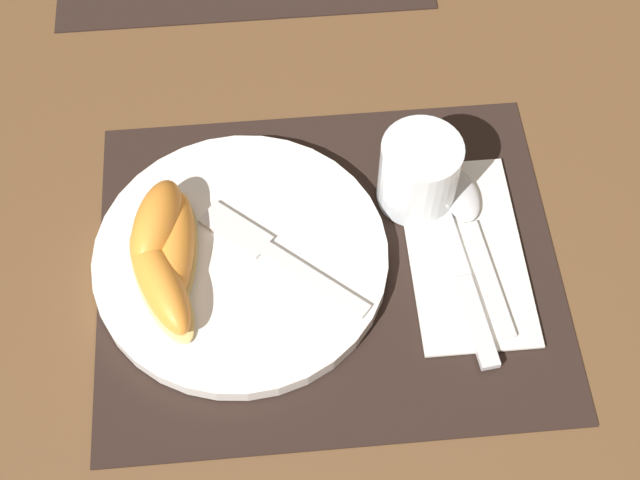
% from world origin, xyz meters
% --- Properties ---
extents(ground_plane, '(3.00, 3.00, 0.00)m').
position_xyz_m(ground_plane, '(0.00, 0.00, 0.00)').
color(ground_plane, brown).
extents(placemat, '(0.42, 0.35, 0.00)m').
position_xyz_m(placemat, '(0.00, 0.00, 0.00)').
color(placemat, black).
rests_on(placemat, ground_plane).
extents(plate, '(0.27, 0.27, 0.02)m').
position_xyz_m(plate, '(-0.08, 0.01, 0.01)').
color(plate, white).
rests_on(plate, placemat).
extents(juice_glass, '(0.07, 0.07, 0.08)m').
position_xyz_m(juice_glass, '(0.09, 0.07, 0.04)').
color(juice_glass, silver).
rests_on(juice_glass, placemat).
extents(napkin, '(0.11, 0.20, 0.00)m').
position_xyz_m(napkin, '(0.13, -0.00, 0.01)').
color(napkin, white).
rests_on(napkin, placemat).
extents(knife, '(0.04, 0.22, 0.01)m').
position_xyz_m(knife, '(0.12, -0.01, 0.01)').
color(knife, silver).
rests_on(knife, napkin).
extents(spoon, '(0.04, 0.18, 0.01)m').
position_xyz_m(spoon, '(0.13, 0.03, 0.01)').
color(spoon, silver).
rests_on(spoon, napkin).
extents(fork, '(0.15, 0.13, 0.00)m').
position_xyz_m(fork, '(-0.05, 0.01, 0.02)').
color(fork, silver).
rests_on(fork, plate).
extents(citrus_wedge_0, '(0.07, 0.10, 0.05)m').
position_xyz_m(citrus_wedge_0, '(-0.15, 0.03, 0.04)').
color(citrus_wedge_0, '#F4DB84').
rests_on(citrus_wedge_0, plate).
extents(citrus_wedge_1, '(0.05, 0.13, 0.03)m').
position_xyz_m(citrus_wedge_1, '(-0.14, 0.01, 0.03)').
color(citrus_wedge_1, '#F4DB84').
rests_on(citrus_wedge_1, plate).
extents(citrus_wedge_2, '(0.08, 0.13, 0.04)m').
position_xyz_m(citrus_wedge_2, '(-0.15, -0.02, 0.04)').
color(citrus_wedge_2, '#F4DB84').
rests_on(citrus_wedge_2, plate).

